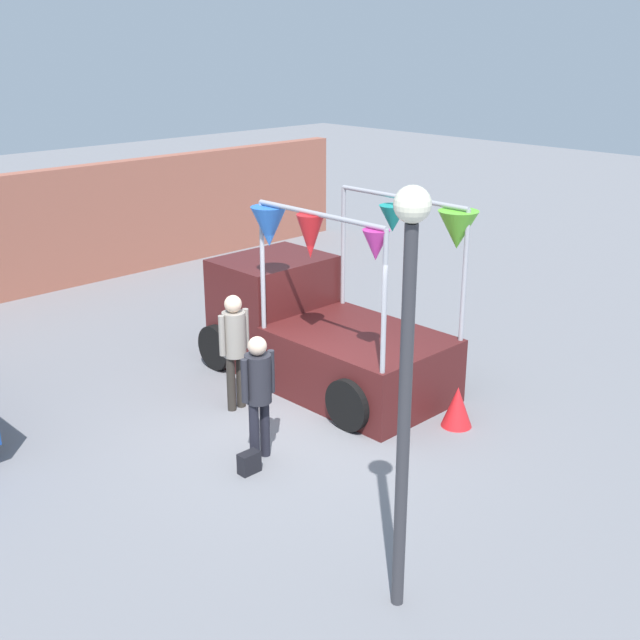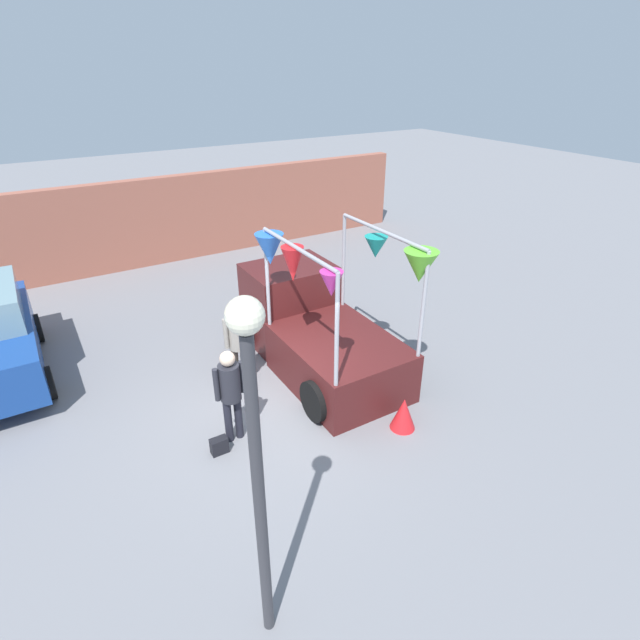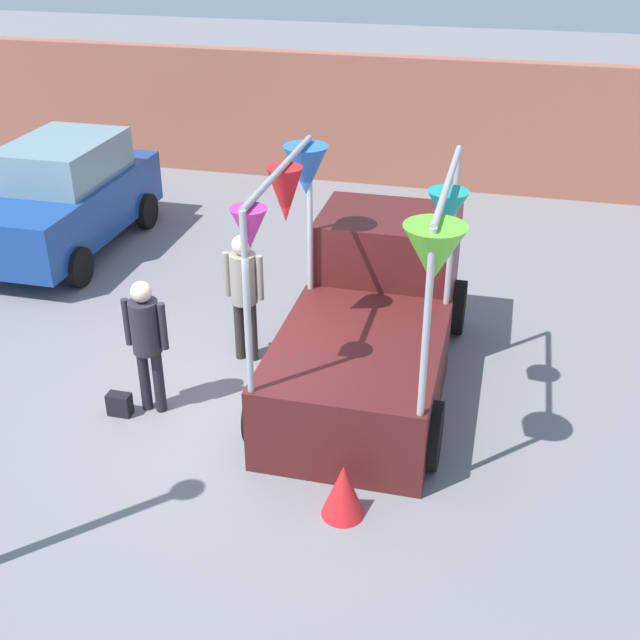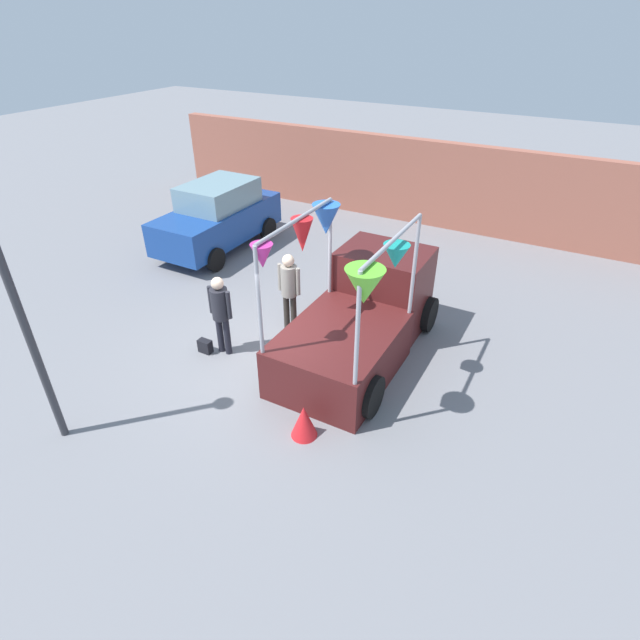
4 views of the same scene
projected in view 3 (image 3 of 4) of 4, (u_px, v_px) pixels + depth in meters
The scene contains 8 objects.
ground_plane at pixel (225, 405), 9.74m from camera, with size 60.00×60.00×0.00m, color slate.
vendor_truck at pixel (373, 312), 10.02m from camera, with size 2.46×4.13×3.00m.
parked_car at pixel (65, 197), 13.46m from camera, with size 1.88×4.00×1.88m.
person_customer at pixel (146, 335), 9.18m from camera, with size 0.53×0.34×1.70m.
person_vendor at pixel (244, 286), 10.19m from camera, with size 0.53×0.34×1.77m.
handbag at pixel (120, 404), 9.51m from camera, with size 0.28×0.16×0.28m, color black.
brick_boundary_wall at pixel (364, 120), 16.46m from camera, with size 18.00×0.36×2.60m, color #9E5947.
folded_kite_bundle_crimson at pixel (343, 490), 7.92m from camera, with size 0.44×0.44×0.60m, color red.
Camera 3 is at (3.04, -7.55, 5.58)m, focal length 45.00 mm.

